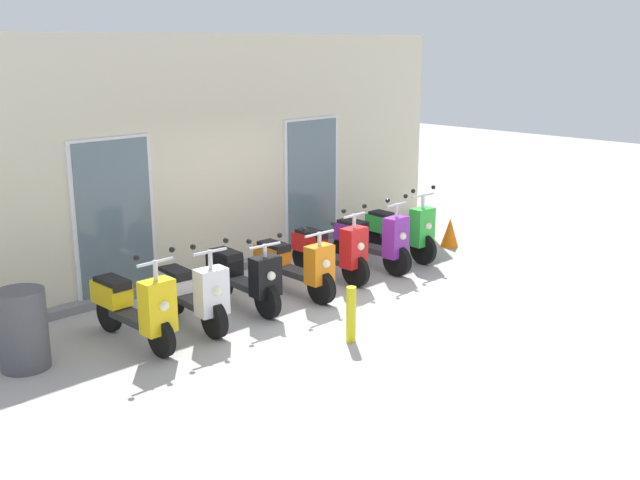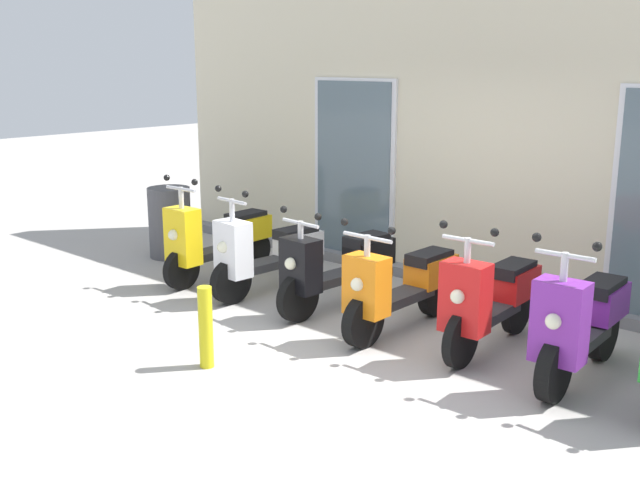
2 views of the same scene
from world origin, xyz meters
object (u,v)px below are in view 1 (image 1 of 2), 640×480
Objects in this scene: scooter_purple at (373,241)px; trash_bin at (23,329)px; scooter_green at (401,230)px; scooter_red at (331,249)px; scooter_orange at (294,265)px; traffic_cone at (450,232)px; scooter_white at (192,293)px; curb_bollard at (351,314)px; scooter_black at (243,275)px; scooter_yellow at (134,306)px.

scooter_purple reaches higher than trash_bin.
scooter_green is (0.83, 0.10, 0.01)m from scooter_purple.
scooter_red is 1.70× the size of trash_bin.
scooter_orange reaches higher than traffic_cone.
scooter_purple is (3.50, 0.03, 0.03)m from scooter_white.
scooter_green is 1.23m from traffic_cone.
scooter_white is at bearing 179.90° from traffic_cone.
scooter_red reaches higher than curb_bollard.
scooter_orange reaches higher than curb_bollard.
scooter_orange is 1.05× the size of scooter_red.
scooter_black is at bearing 94.50° from curb_bollard.
scooter_green is (1.69, 0.01, 0.01)m from scooter_red.
curb_bollard is (-2.44, -1.81, -0.13)m from scooter_purple.
scooter_yellow reaches higher than traffic_cone.
scooter_white reaches higher than scooter_orange.
scooter_red is 2.98× the size of traffic_cone.
scooter_yellow is 1.76× the size of trash_bin.
trash_bin reaches higher than traffic_cone.
trash_bin is at bearing 146.96° from curb_bollard.
curb_bollard is (1.06, -1.77, -0.10)m from scooter_white.
curb_bollard is at bearing -59.04° from scooter_white.
scooter_green is at bearing 6.91° from scooter_purple.
scooter_red is 2.21× the size of curb_bollard.
scooter_red is 1.69m from scooter_green.
scooter_green is at bearing 1.48° from scooter_yellow.
trash_bin is at bearing 178.20° from scooter_red.
scooter_yellow is 3.09× the size of traffic_cone.
scooter_red is 0.86m from scooter_purple.
scooter_green is at bearing 0.52° from scooter_black.
scooter_purple is (0.85, -0.10, -0.00)m from scooter_red.
scooter_black is 2.59m from scooter_purple.
scooter_purple is 5.59m from trash_bin.
trash_bin is (-3.00, 0.17, -0.00)m from scooter_black.
scooter_red reaches higher than trash_bin.
scooter_black is 1.02× the size of scooter_green.
scooter_yellow is at bearing -179.98° from scooter_white.
curb_bollard is 1.35× the size of traffic_cone.
scooter_yellow is 2.60m from curb_bollard.
scooter_yellow is 4.34m from scooter_purple.
scooter_black is at bearing -179.48° from scooter_green.
trash_bin is at bearing 177.50° from scooter_purple.
scooter_black is 1.76× the size of trash_bin.
scooter_orange is 2.33× the size of curb_bollard.
traffic_cone is (3.75, -0.02, -0.18)m from scooter_orange.
scooter_black is 4.62m from traffic_cone.
scooter_black is 3.01m from trash_bin.
scooter_yellow reaches higher than scooter_red.
scooter_black is (1.75, 0.10, -0.03)m from scooter_yellow.
scooter_orange is at bearing -172.58° from scooter_red.
scooter_white reaches higher than scooter_black.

